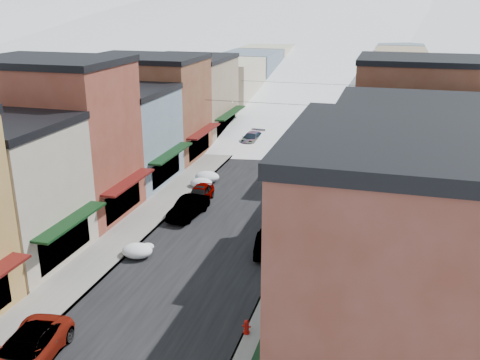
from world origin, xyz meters
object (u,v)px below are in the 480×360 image
Objects in this scene: car_dark_hatch at (188,208)px; car_green_sedan at (268,242)px; car_white_suv at (26,351)px; trash_can at (317,208)px; streetlamp_near at (316,168)px; fire_hydrant at (247,327)px; car_silver_sedan at (200,194)px.

car_dark_hatch is 1.08× the size of car_green_sedan.
car_dark_hatch is (0.80, 19.40, -0.00)m from car_white_suv.
car_dark_hatch is 4.89× the size of trash_can.
car_dark_hatch is 1.18× the size of streetlamp_near.
car_white_suv is 10.80m from fire_hydrant.
car_white_suv reaches higher than car_green_sedan.
trash_can is (10.12, -0.22, -0.10)m from car_silver_sedan.
car_white_suv is 7.08× the size of fire_hydrant.
trash_can is (10.70, 22.48, -0.14)m from car_white_suv.
car_silver_sedan is at bearing 100.47° from car_dark_hatch.
fire_hydrant is (8.91, -17.57, -0.23)m from car_silver_sedan.
car_green_sedan is 12.06m from streetlamp_near.
streetlamp_near reaches higher than car_silver_sedan.
trash_can is at bearing -4.83° from car_silver_sedan.
car_white_suv reaches higher than car_dark_hatch.
streetlamp_near is (9.11, 7.39, 1.89)m from car_dark_hatch.
car_green_sedan is (7.58, -4.42, -0.06)m from car_dark_hatch.
car_silver_sedan reaches higher than fire_hydrant.
car_dark_hatch is at bearing 121.37° from fire_hydrant.
car_dark_hatch is at bearing 81.14° from car_white_suv.
streetlamp_near reaches higher than car_white_suv.
car_green_sedan is at bearing 54.26° from car_white_suv.
car_green_sedan is at bearing -23.49° from car_dark_hatch.
car_green_sedan is at bearing -97.35° from streetlamp_near.
car_white_suv reaches higher than trash_can.
streetlamp_near is at bearing -104.05° from car_green_sedan.
trash_can is at bearing 86.03° from fire_hydrant.
car_white_suv is 1.29× the size of car_silver_sedan.
trash_can is (2.32, 7.50, -0.08)m from car_green_sedan.
car_white_suv is at bearing 54.05° from car_green_sedan.
car_silver_sedan is at bearing -156.34° from streetlamp_near.
car_silver_sedan reaches higher than trash_can.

